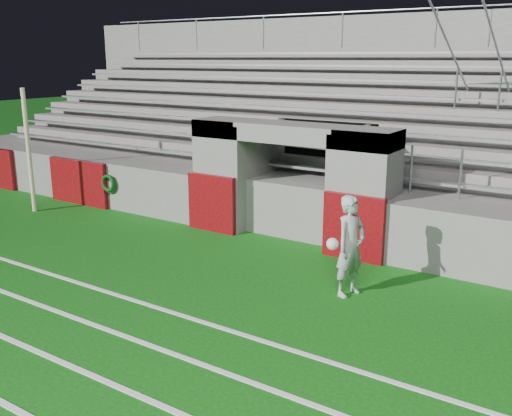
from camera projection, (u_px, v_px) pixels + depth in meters
The scene contains 5 objects.
ground at pixel (192, 287), 10.23m from camera, with size 90.00×90.00×0.00m, color #0D500E.
field_post at pixel (29, 151), 14.90m from camera, with size 0.11×0.11×3.25m, color beige.
stadium_structure at pixel (369, 148), 16.28m from camera, with size 26.00×8.48×5.42m.
goalkeeper_with_ball at pixel (350, 246), 9.70m from camera, with size 0.62×0.73×1.76m.
hose_coil at pixel (109, 184), 15.21m from camera, with size 0.51×0.14×0.53m.
Camera 1 is at (6.22, -7.31, 3.98)m, focal length 40.00 mm.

